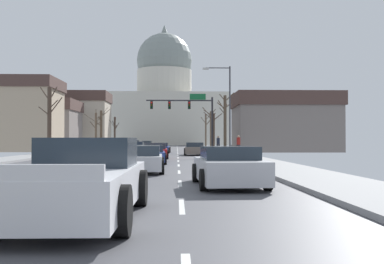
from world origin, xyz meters
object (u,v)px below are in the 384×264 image
at_px(street_lamp_right, 226,102).
at_px(sedan_oncoming_01, 122,145).
at_px(sedan_oncoming_02, 147,145).
at_px(sedan_near_00, 161,148).
at_px(sedan_near_05, 229,167).
at_px(pedestrian_00, 238,144).
at_px(pickup_truck_near_06, 83,181).
at_px(sedan_near_02, 155,151).
at_px(sedan_oncoming_00, 137,146).
at_px(sedan_near_03, 151,155).
at_px(sedan_near_01, 195,149).
at_px(sedan_near_04, 143,160).
at_px(pedestrian_01, 218,143).
at_px(bicycle_parked, 231,150).
at_px(sedan_oncoming_03, 135,144).
at_px(signal_gantry, 188,110).

relative_size(street_lamp_right, sedan_oncoming_01, 1.89).
xyz_separation_m(sedan_oncoming_01, sedan_oncoming_02, (3.30, 9.64, 0.01)).
distance_m(sedan_near_00, sedan_near_05, 34.88).
bearing_deg(pedestrian_00, pickup_truck_near_06, -103.01).
xyz_separation_m(sedan_near_02, pedestrian_00, (7.33, 6.08, 0.54)).
height_order(sedan_near_05, pedestrian_00, pedestrian_00).
relative_size(sedan_near_02, pickup_truck_near_06, 0.84).
relative_size(sedan_oncoming_00, sedan_oncoming_02, 0.94).
relative_size(sedan_near_00, sedan_near_03, 1.05).
xyz_separation_m(sedan_near_02, pickup_truck_near_06, (-0.12, -26.16, 0.12)).
bearing_deg(street_lamp_right, sedan_near_03, -115.52).
distance_m(sedan_near_01, pickup_truck_near_06, 33.73).
xyz_separation_m(street_lamp_right, sedan_oncoming_02, (-9.75, 39.54, -4.31)).
relative_size(sedan_near_01, sedan_near_02, 0.97).
bearing_deg(street_lamp_right, sedan_near_04, -106.73).
height_order(sedan_near_03, pickup_truck_near_06, pickup_truck_near_06).
bearing_deg(pedestrian_01, bicycle_parked, -78.16).
xyz_separation_m(sedan_near_05, sedan_oncoming_03, (-10.29, 78.73, 0.01)).
relative_size(street_lamp_right, sedan_oncoming_02, 1.67).
height_order(sedan_near_05, sedan_oncoming_02, sedan_near_05).
relative_size(sedan_near_00, sedan_near_04, 1.06).
xyz_separation_m(signal_gantry, sedan_near_04, (-2.92, -32.53, -4.45)).
bearing_deg(street_lamp_right, sedan_near_01, 145.45).
relative_size(sedan_near_02, pedestrian_00, 2.55).
bearing_deg(sedan_oncoming_01, street_lamp_right, -66.42).
xyz_separation_m(street_lamp_right, sedan_near_02, (-6.13, -5.48, -4.32)).
xyz_separation_m(sedan_near_00, pedestrian_00, (7.36, -8.14, 0.57)).
bearing_deg(sedan_oncoming_03, sedan_oncoming_01, -89.86).
relative_size(sedan_near_00, sedan_oncoming_03, 1.06).
xyz_separation_m(sedan_near_00, sedan_oncoming_01, (-6.88, 21.16, 0.03)).
bearing_deg(sedan_oncoming_01, sedan_near_03, -80.71).
bearing_deg(sedan_near_03, sedan_near_01, 77.30).
relative_size(sedan_near_03, bicycle_parked, 2.52).
bearing_deg(signal_gantry, street_lamp_right, -76.19).
xyz_separation_m(sedan_oncoming_00, sedan_oncoming_02, (0.10, 18.68, 0.02)).
xyz_separation_m(sedan_near_00, sedan_near_03, (0.09, -21.46, -0.00)).
xyz_separation_m(signal_gantry, sedan_oncoming_03, (-10.02, 40.20, -4.41)).
bearing_deg(signal_gantry, sedan_oncoming_02, 103.86).
relative_size(sedan_near_04, pickup_truck_near_06, 0.83).
xyz_separation_m(street_lamp_right, pedestrian_00, (1.20, 0.60, -3.78)).
xyz_separation_m(sedan_near_00, sedan_near_04, (0.16, -28.72, 0.02)).
relative_size(signal_gantry, sedan_near_01, 1.84).
bearing_deg(pickup_truck_near_06, sedan_oncoming_02, 92.81).
height_order(pickup_truck_near_06, sedan_oncoming_01, pickup_truck_near_06).
bearing_deg(sedan_near_03, sedan_oncoming_01, 99.29).
height_order(sedan_near_05, bicycle_parked, sedan_near_05).
xyz_separation_m(sedan_near_01, sedan_oncoming_00, (-7.07, 18.94, -0.01)).
bearing_deg(sedan_near_01, sedan_near_00, 116.38).
xyz_separation_m(street_lamp_right, bicycle_parked, (0.68, 1.91, -4.40)).
xyz_separation_m(street_lamp_right, sedan_near_04, (-6.01, -19.98, -4.32)).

